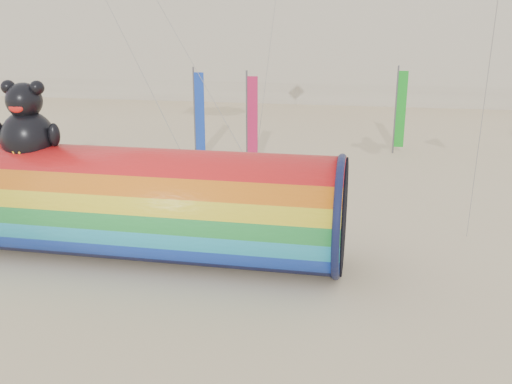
# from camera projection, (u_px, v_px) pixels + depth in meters

# --- Properties ---
(ground) EXTENTS (160.00, 160.00, 0.00)m
(ground) POSITION_uv_depth(u_px,v_px,m) (231.00, 278.00, 17.81)
(ground) COLOR #CCB58C
(ground) RESTS_ON ground
(windsock_assembly) EXTENTS (12.93, 3.94, 5.96)m
(windsock_assembly) POSITION_uv_depth(u_px,v_px,m) (147.00, 202.00, 18.84)
(windsock_assembly) COLOR red
(windsock_assembly) RESTS_ON ground
(festival_banners) EXTENTS (12.05, 5.02, 5.20)m
(festival_banners) POSITION_uv_depth(u_px,v_px,m) (285.00, 114.00, 32.31)
(festival_banners) COLOR #59595E
(festival_banners) RESTS_ON ground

